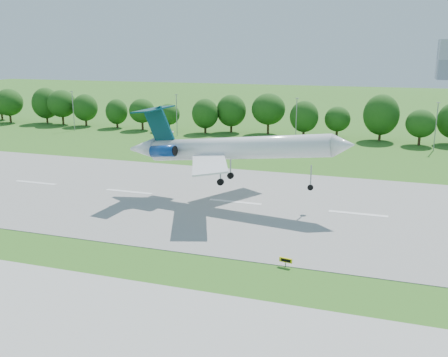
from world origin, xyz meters
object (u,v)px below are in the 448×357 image
Objects in this scene: airliner at (226,148)px; service_vehicle_a at (168,132)px; taxi_sign_left at (286,260)px; service_vehicle_b at (216,141)px.

airliner is 72.04m from service_vehicle_a.
taxi_sign_left is 98.51m from service_vehicle_a.
airliner is 28.28m from taxi_sign_left.
taxi_sign_left is 0.48× the size of service_vehicle_a.
taxi_sign_left reaches higher than service_vehicle_b.
service_vehicle_a is (-37.88, 60.66, -8.70)m from airliner.
airliner is 11.87× the size of service_vehicle_a.
service_vehicle_b is (-33.83, 73.16, -0.27)m from taxi_sign_left.
service_vehicle_a is at bearing 131.75° from taxi_sign_left.
service_vehicle_a is (-52.54, 83.33, -0.28)m from taxi_sign_left.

